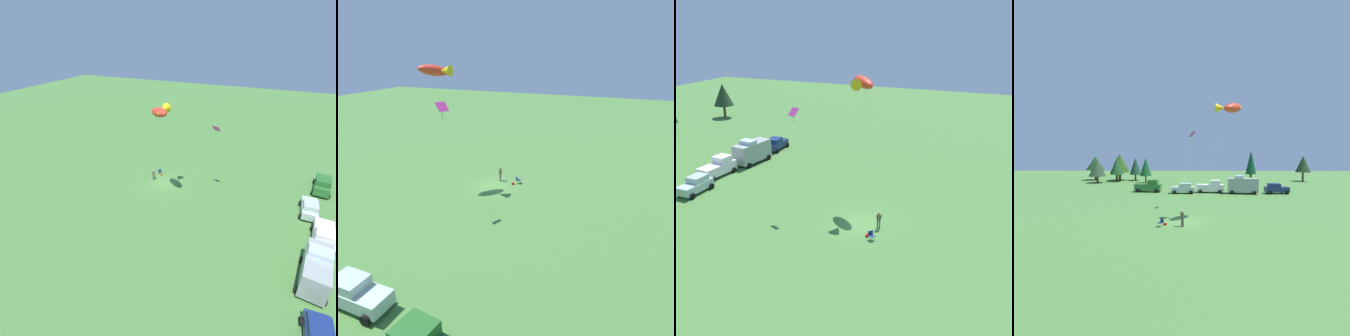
{
  "view_description": "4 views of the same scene",
  "coord_description": "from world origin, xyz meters",
  "views": [
    {
      "loc": [
        31.16,
        14.11,
        20.83
      ],
      "look_at": [
        0.22,
        0.7,
        2.8
      ],
      "focal_mm": 28.0,
      "sensor_mm": 36.0,
      "label": 1
    },
    {
      "loc": [
        -14.77,
        30.96,
        14.69
      ],
      "look_at": [
        -2.18,
        1.22,
        2.92
      ],
      "focal_mm": 35.0,
      "sensor_mm": 36.0,
      "label": 2
    },
    {
      "loc": [
        -31.54,
        -11.53,
        18.44
      ],
      "look_at": [
        -1.14,
        1.23,
        5.98
      ],
      "focal_mm": 42.0,
      "sensor_mm": 36.0,
      "label": 3
    },
    {
      "loc": [
        0.23,
        -28.27,
        7.59
      ],
      "look_at": [
        -0.2,
        -0.99,
        5.97
      ],
      "focal_mm": 28.0,
      "sensor_mm": 36.0,
      "label": 4
    }
  ],
  "objects": [
    {
      "name": "truck_white_pickup",
      "position": [
        4.94,
        20.99,
        1.1
      ],
      "size": [
        5.17,
        2.8,
        2.34
      ],
      "rotation": [
        0.0,
        0.0,
        -0.1
      ],
      "color": "white",
      "rests_on": "ground"
    },
    {
      "name": "backpack_on_grass",
      "position": [
        -1.97,
        -1.38,
        0.11
      ],
      "size": [
        0.38,
        0.32,
        0.22
      ],
      "primitive_type": "cube",
      "rotation": [
        0.0,
        0.0,
        3.5
      ],
      "color": "#BB0E05",
      "rests_on": "ground"
    },
    {
      "name": "car_navy_hatch",
      "position": [
        16.8,
        19.84,
        0.95
      ],
      "size": [
        4.29,
        2.38,
        1.89
      ],
      "rotation": [
        0.0,
        0.0,
        3.19
      ],
      "color": "navy",
      "rests_on": "ground"
    },
    {
      "name": "kite_diamond_rainbow",
      "position": [
        1.03,
        7.37,
        9.81
      ],
      "size": [
        2.27,
        4.77,
        10.47
      ],
      "color": "#D5379A",
      "rests_on": "ground"
    },
    {
      "name": "person_kite_flyer",
      "position": [
        -0.15,
        -1.88,
        1.02
      ],
      "size": [
        0.49,
        0.55,
        1.74
      ],
      "rotation": [
        0.0,
        0.0,
        3.83
      ],
      "color": "#4E4847",
      "rests_on": "ground"
    },
    {
      "name": "folding_chair",
      "position": [
        -2.33,
        -1.9,
        0.49
      ],
      "size": [
        0.68,
        0.68,
        0.82
      ],
      "rotation": [
        0.0,
        0.0,
        3.95
      ],
      "color": "navy",
      "rests_on": "ground"
    },
    {
      "name": "ground_plane",
      "position": [
        0.0,
        0.0,
        0.0
      ],
      "size": [
        160.0,
        160.0,
        0.0
      ],
      "primitive_type": "plane",
      "color": "#477937"
    },
    {
      "name": "van_motorhome_grey",
      "position": [
        10.65,
        19.82,
        1.64
      ],
      "size": [
        5.64,
        3.18,
        3.34
      ],
      "rotation": [
        0.0,
        0.0,
        3.01
      ],
      "color": "#949C98",
      "rests_on": "ground"
    },
    {
      "name": "car_silver_compact",
      "position": [
        -0.27,
        19.85,
        0.95
      ],
      "size": [
        4.23,
        2.26,
        1.89
      ],
      "rotation": [
        0.0,
        0.0,
        -0.01
      ],
      "color": "#AFC3B7",
      "rests_on": "ground"
    },
    {
      "name": "kite_large_fish",
      "position": [
        5.18,
        1.95,
        12.65
      ],
      "size": [
        7.54,
        5.36,
        13.42
      ],
      "color": "red",
      "rests_on": "ground"
    }
  ]
}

